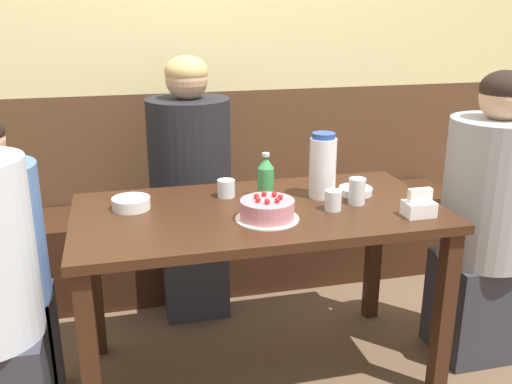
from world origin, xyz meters
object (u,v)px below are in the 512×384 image
at_px(bowl_rice_small, 131,203).
at_px(glass_shot_small, 333,200).
at_px(birthday_cake, 268,210).
at_px(person_grey_tee, 191,189).
at_px(water_pitcher, 323,166).
at_px(glass_water_tall, 226,188).
at_px(bench_seat, 221,245).
at_px(bowl_soup_white, 355,191).
at_px(glass_tumbler_short, 357,191).
at_px(napkin_holder, 419,206).
at_px(soju_bottle, 266,177).
at_px(person_pale_blue_shirt, 487,221).

bearing_deg(bowl_rice_small, glass_shot_small, -15.13).
relative_size(birthday_cake, glass_shot_small, 2.99).
bearing_deg(person_grey_tee, bowl_rice_small, -30.28).
xyz_separation_m(water_pitcher, glass_water_tall, (-0.37, 0.09, -0.09)).
xyz_separation_m(birthday_cake, glass_shot_small, (0.26, 0.04, 0.00)).
xyz_separation_m(bench_seat, person_grey_tee, (-0.18, -0.21, 0.40)).
relative_size(bench_seat, bowl_soup_white, 19.36).
distance_m(glass_water_tall, person_grey_tee, 0.47).
bearing_deg(glass_tumbler_short, bench_seat, 113.81).
relative_size(birthday_cake, napkin_holder, 2.11).
relative_size(bench_seat, person_grey_tee, 2.11).
distance_m(soju_bottle, bowl_soup_white, 0.38).
height_order(soju_bottle, glass_tumbler_short, soju_bottle).
xyz_separation_m(napkin_holder, bowl_soup_white, (-0.12, 0.29, -0.02)).
height_order(bench_seat, glass_water_tall, glass_water_tall).
height_order(birthday_cake, person_pale_blue_shirt, person_pale_blue_shirt).
height_order(water_pitcher, person_pale_blue_shirt, person_pale_blue_shirt).
distance_m(bowl_soup_white, glass_shot_small, 0.23).
distance_m(bench_seat, soju_bottle, 0.92).
distance_m(bench_seat, person_grey_tee, 0.49).
bearing_deg(napkin_holder, person_pale_blue_shirt, 19.02).
relative_size(glass_water_tall, person_pale_blue_shirt, 0.06).
height_order(soju_bottle, person_grey_tee, person_grey_tee).
xyz_separation_m(napkin_holder, glass_shot_small, (-0.28, 0.14, 0.00)).
xyz_separation_m(water_pitcher, napkin_holder, (0.27, -0.30, -0.09)).
xyz_separation_m(water_pitcher, glass_tumbler_short, (0.10, -0.11, -0.08)).
bearing_deg(birthday_cake, bowl_rice_small, 153.60).
distance_m(bench_seat, birthday_cake, 1.09).
bearing_deg(glass_shot_small, person_pale_blue_shirt, 0.41).
distance_m(bench_seat, water_pitcher, 1.02).
distance_m(water_pitcher, bowl_rice_small, 0.76).
xyz_separation_m(bench_seat, glass_tumbler_short, (0.38, -0.87, 0.55)).
height_order(napkin_holder, person_pale_blue_shirt, person_pale_blue_shirt).
bearing_deg(bench_seat, person_pale_blue_shirt, -43.57).
bearing_deg(glass_water_tall, person_grey_tee, 100.88).
bearing_deg(glass_water_tall, person_pale_blue_shirt, -13.34).
xyz_separation_m(bench_seat, birthday_cake, (0.00, -0.95, 0.54)).
height_order(bowl_rice_small, glass_water_tall, glass_water_tall).
distance_m(glass_shot_small, person_grey_tee, 0.84).
distance_m(birthday_cake, person_grey_tee, 0.77).
relative_size(napkin_holder, person_grey_tee, 0.09).
bearing_deg(bench_seat, bowl_rice_small, -123.40).
bearing_deg(napkin_holder, bench_seat, 117.61).
relative_size(water_pitcher, bowl_soup_white, 1.93).
xyz_separation_m(bowl_soup_white, glass_water_tall, (-0.52, 0.10, 0.02)).
distance_m(bowl_rice_small, person_pale_blue_shirt, 1.45).
bearing_deg(glass_shot_small, person_grey_tee, 122.45).
height_order(bench_seat, soju_bottle, soju_bottle).
xyz_separation_m(glass_tumbler_short, person_pale_blue_shirt, (0.57, -0.04, -0.16)).
bearing_deg(birthday_cake, glass_shot_small, 7.76).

